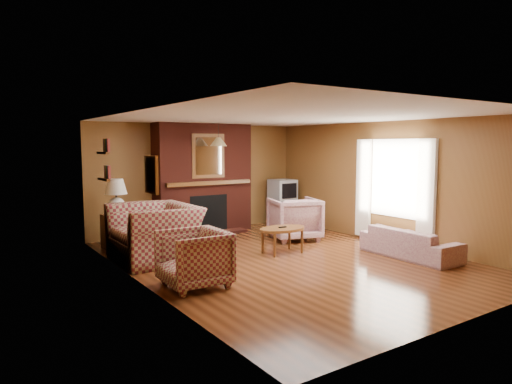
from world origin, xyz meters
TOP-DOWN VIEW (x-y plane):
  - floor at (0.00, 0.00)m, footprint 6.50×6.50m
  - ceiling at (0.00, 0.00)m, footprint 6.50×6.50m
  - wall_back at (0.00, 3.25)m, footprint 6.50×0.00m
  - wall_front at (0.00, -3.25)m, footprint 6.50×0.00m
  - wall_left at (-2.50, 0.00)m, footprint 0.00×6.50m
  - wall_right at (2.50, 0.00)m, footprint 0.00×6.50m
  - fireplace at (0.00, 2.98)m, footprint 2.20×0.82m
  - window_right at (2.45, -0.20)m, footprint 0.10×1.85m
  - bookshelf at (-2.44, 1.90)m, footprint 0.09×0.55m
  - botanical_print at (-2.47, -0.30)m, footprint 0.05×0.40m
  - pendant_light at (0.00, 2.30)m, footprint 0.36×0.36m
  - plaid_loveseat at (-1.85, 1.22)m, footprint 1.26×1.45m
  - plaid_armchair at (-1.95, -0.45)m, footprint 0.89×0.87m
  - floral_sofa at (1.90, -1.04)m, footprint 0.73×1.75m
  - floral_armchair at (1.15, 1.22)m, footprint 1.18×1.19m
  - coffee_table at (0.24, 0.43)m, footprint 0.91×0.56m
  - side_table at (-2.10, 2.45)m, footprint 0.51×0.51m
  - table_lamp at (-2.10, 2.45)m, footprint 0.40×0.40m
  - tv_stand at (2.05, 2.80)m, footprint 0.57×0.52m
  - crt_tv at (2.05, 2.79)m, footprint 0.56×0.56m

SIDE VIEW (x-z plane):
  - floor at x=0.00m, z-range 0.00..0.00m
  - floral_sofa at x=1.90m, z-range 0.00..0.51m
  - tv_stand at x=2.05m, z-range 0.00..0.60m
  - side_table at x=-2.10m, z-range 0.00..0.64m
  - plaid_armchair at x=-1.95m, z-range 0.00..0.79m
  - coffee_table at x=0.24m, z-range 0.16..0.65m
  - floral_armchair at x=1.15m, z-range 0.00..0.87m
  - plaid_loveseat at x=-1.85m, z-range 0.00..0.94m
  - crt_tv at x=2.05m, z-range 0.60..1.10m
  - table_lamp at x=-2.10m, z-range 0.68..1.35m
  - window_right at x=2.45m, z-range 0.13..2.13m
  - fireplace at x=0.00m, z-range -0.02..2.38m
  - wall_back at x=0.00m, z-range -2.05..4.45m
  - wall_front at x=0.00m, z-range -2.05..4.45m
  - wall_left at x=-2.50m, z-range -2.05..4.45m
  - wall_right at x=2.50m, z-range -2.05..4.45m
  - botanical_print at x=-2.47m, z-range 1.30..1.80m
  - bookshelf at x=-2.44m, z-range 1.31..2.02m
  - pendant_light at x=0.00m, z-range 1.76..2.24m
  - ceiling at x=0.00m, z-range 2.40..2.40m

